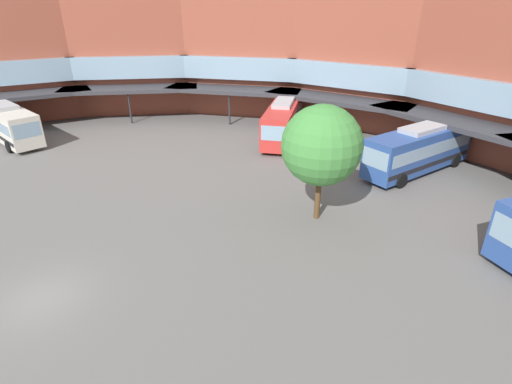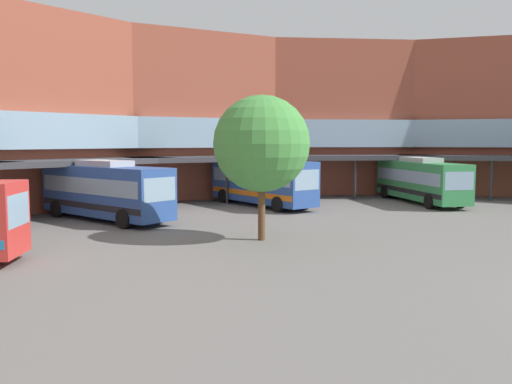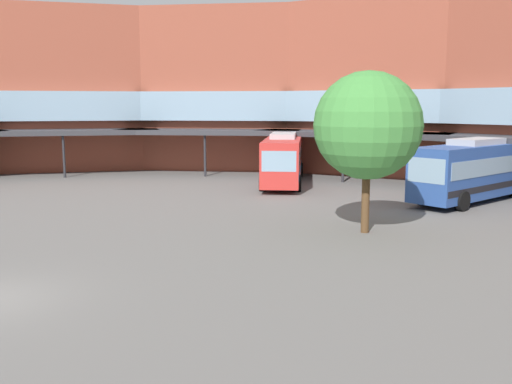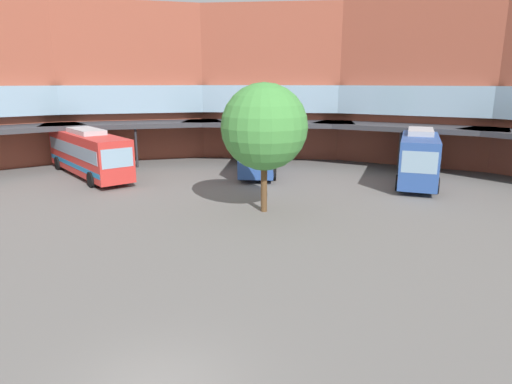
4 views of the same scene
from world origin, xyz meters
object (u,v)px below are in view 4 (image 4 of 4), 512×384
(bus_1, at_px, (419,155))
(bus_4, at_px, (261,148))
(bus_3, at_px, (88,152))
(plaza_tree, at_px, (264,127))

(bus_1, bearing_deg, bus_4, -89.52)
(bus_3, bearing_deg, plaza_tree, 15.48)
(bus_3, height_order, bus_4, bus_4)
(bus_1, bearing_deg, plaza_tree, -36.46)
(bus_1, bearing_deg, bus_3, -75.12)
(bus_1, distance_m, bus_4, 12.19)
(bus_3, relative_size, bus_4, 0.97)
(bus_1, xyz_separation_m, bus_4, (-11.91, 2.63, -0.06))
(bus_1, height_order, plaza_tree, plaza_tree)
(plaza_tree, bearing_deg, bus_3, 150.58)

